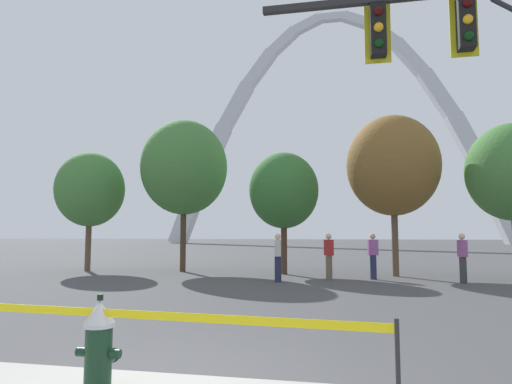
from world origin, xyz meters
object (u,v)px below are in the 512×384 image
object	(u,v)px
fire_hydrant	(99,348)
pedestrian_near_trees	(373,256)
monument_arch	(333,137)
pedestrian_walking_left	(463,258)
pedestrian_walking_right	(329,256)
pedestrian_standing_center	(278,257)

from	to	relation	value
fire_hydrant	pedestrian_near_trees	size ratio (longest dim) A/B	0.62
fire_hydrant	monument_arch	size ratio (longest dim) A/B	0.02
fire_hydrant	pedestrian_walking_left	size ratio (longest dim) A/B	0.62
pedestrian_walking_right	pedestrian_standing_center	bearing A→B (deg)	-149.36
pedestrian_standing_center	pedestrian_walking_right	world-z (taller)	same
pedestrian_walking_right	pedestrian_near_trees	world-z (taller)	same
pedestrian_walking_left	pedestrian_walking_right	bearing A→B (deg)	178.61
pedestrian_standing_center	pedestrian_near_trees	distance (m)	3.48
pedestrian_standing_center	pedestrian_walking_right	distance (m)	1.90
pedestrian_walking_left	pedestrian_walking_right	xyz separation A→B (m)	(-4.28, 0.10, 0.00)
monument_arch	pedestrian_walking_right	world-z (taller)	monument_arch
pedestrian_walking_right	fire_hydrant	bearing A→B (deg)	-98.87
pedestrian_near_trees	pedestrian_standing_center	bearing A→B (deg)	-154.20
monument_arch	pedestrian_near_trees	xyz separation A→B (m)	(2.63, -53.34, -15.77)
fire_hydrant	pedestrian_standing_center	distance (m)	10.61
pedestrian_walking_left	pedestrian_near_trees	size ratio (longest dim) A/B	1.00
fire_hydrant	pedestrian_near_trees	distance (m)	12.57
pedestrian_standing_center	pedestrian_walking_right	size ratio (longest dim) A/B	1.00
pedestrian_walking_right	pedestrian_near_trees	bearing A→B (deg)	20.08
pedestrian_standing_center	pedestrian_near_trees	bearing A→B (deg)	25.80
pedestrian_walking_right	pedestrian_near_trees	size ratio (longest dim) A/B	1.00
pedestrian_walking_left	pedestrian_walking_right	distance (m)	4.28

